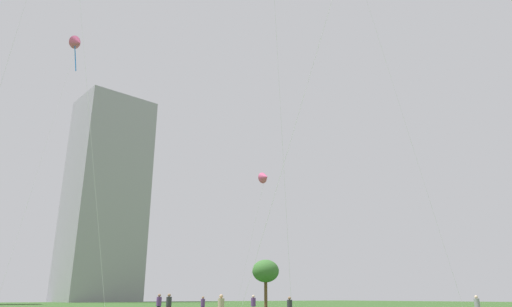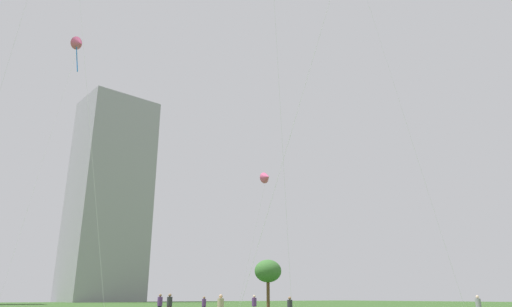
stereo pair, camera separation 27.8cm
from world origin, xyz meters
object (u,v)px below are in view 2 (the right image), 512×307
at_px(person_standing_0, 169,304).
at_px(person_standing_1, 479,306).
at_px(person_standing_6, 160,304).
at_px(person_standing_4, 290,307).
at_px(kite_flying_6, 267,177).
at_px(person_standing_5, 204,305).
at_px(distant_highrise_0, 110,196).
at_px(kite_flying_7, 79,44).
at_px(person_standing_2, 254,304).
at_px(person_standing_3, 220,307).
at_px(park_tree_0, 268,271).

xyz_separation_m(person_standing_0, person_standing_1, (17.11, -14.53, -0.08)).
relative_size(person_standing_1, person_standing_6, 0.93).
relative_size(person_standing_4, kite_flying_6, 0.10).
distance_m(person_standing_5, distant_highrise_0, 126.76).
bearing_deg(kite_flying_7, person_standing_6, -57.68).
bearing_deg(distant_highrise_0, person_standing_6, -110.29).
height_order(person_standing_2, person_standing_3, person_standing_2).
relative_size(person_standing_3, person_standing_5, 1.06).
xyz_separation_m(person_standing_0, person_standing_3, (-0.71, -8.87, -0.06)).
height_order(person_standing_5, kite_flying_7, kite_flying_7).
xyz_separation_m(person_standing_4, distant_highrise_0, (24.62, 130.52, 34.39)).
relative_size(person_standing_2, park_tree_0, 0.24).
distance_m(person_standing_2, person_standing_3, 11.21).
relative_size(person_standing_0, person_standing_5, 1.12).
bearing_deg(kite_flying_7, person_standing_3, -75.60).
bearing_deg(person_standing_3, kite_flying_6, -119.64).
distance_m(kite_flying_6, kite_flying_7, 26.59).
bearing_deg(person_standing_4, kite_flying_6, 3.32).
bearing_deg(person_standing_5, person_standing_6, -133.96).
bearing_deg(person_standing_5, person_standing_4, -50.42).
bearing_deg(park_tree_0, person_standing_6, -140.34).
bearing_deg(distant_highrise_0, person_standing_1, -101.79).
bearing_deg(person_standing_1, person_standing_3, 47.36).
bearing_deg(person_standing_2, kite_flying_6, -178.85).
height_order(person_standing_1, person_standing_2, person_standing_2).
bearing_deg(person_standing_2, person_standing_6, -76.46).
bearing_deg(person_standing_6, park_tree_0, 97.47).
distance_m(person_standing_2, park_tree_0, 33.73).
height_order(person_standing_1, distant_highrise_0, distant_highrise_0).
height_order(kite_flying_7, distant_highrise_0, distant_highrise_0).
bearing_deg(kite_flying_6, person_standing_4, -121.97).
height_order(kite_flying_6, distant_highrise_0, distant_highrise_0).
relative_size(person_standing_1, kite_flying_6, 0.10).
relative_size(person_standing_4, kite_flying_7, 0.06).
relative_size(person_standing_0, person_standing_6, 1.00).
relative_size(person_standing_5, park_tree_0, 0.23).
bearing_deg(person_standing_0, park_tree_0, -114.83).
height_order(person_standing_3, person_standing_4, person_standing_3).
height_order(person_standing_2, kite_flying_7, kite_flying_7).
bearing_deg(person_standing_4, person_standing_5, 38.73).
bearing_deg(distant_highrise_0, kite_flying_7, -114.86).
bearing_deg(person_standing_4, park_tree_0, 1.32).
bearing_deg(person_standing_5, person_standing_1, -19.52).
distance_m(park_tree_0, distant_highrise_0, 101.91).
height_order(person_standing_1, kite_flying_6, kite_flying_6).
xyz_separation_m(person_standing_0, person_standing_5, (4.81, 3.47, -0.11)).
xyz_separation_m(person_standing_0, distant_highrise_0, (30.10, 122.83, 34.26)).
bearing_deg(distant_highrise_0, person_standing_3, -109.55).
distance_m(person_standing_1, distant_highrise_0, 142.18).
bearing_deg(person_standing_4, person_standing_2, 21.40).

